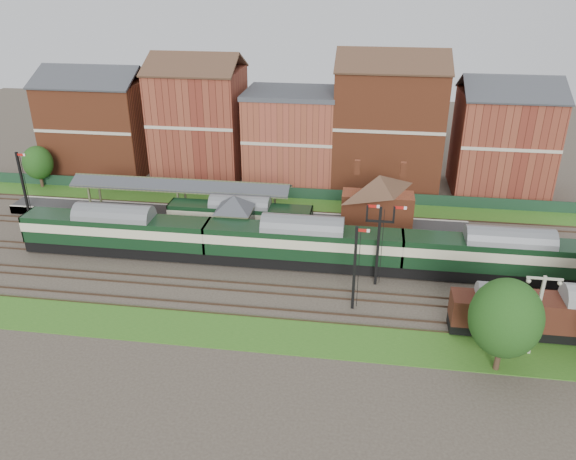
# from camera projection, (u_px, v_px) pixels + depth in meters

# --- Properties ---
(ground) EXTENTS (160.00, 160.00, 0.00)m
(ground) POSITION_uv_depth(u_px,v_px,m) (257.00, 263.00, 57.62)
(ground) COLOR #473D33
(ground) RESTS_ON ground
(grass_back) EXTENTS (90.00, 4.50, 0.06)m
(grass_back) POSITION_uv_depth(u_px,v_px,m) (281.00, 203.00, 71.91)
(grass_back) COLOR #2D6619
(grass_back) RESTS_ON ground
(grass_front) EXTENTS (90.00, 5.00, 0.06)m
(grass_front) POSITION_uv_depth(u_px,v_px,m) (230.00, 331.00, 46.87)
(grass_front) COLOR #2D6619
(grass_front) RESTS_ON ground
(fence) EXTENTS (90.00, 0.12, 1.50)m
(fence) POSITION_uv_depth(u_px,v_px,m) (284.00, 192.00, 73.39)
(fence) COLOR #193823
(fence) RESTS_ON ground
(platform) EXTENTS (55.00, 3.40, 1.00)m
(platform) POSITION_uv_depth(u_px,v_px,m) (232.00, 217.00, 66.77)
(platform) COLOR #2D2D2D
(platform) RESTS_ON ground
(signal_box) EXTENTS (5.40, 5.40, 6.00)m
(signal_box) POSITION_uv_depth(u_px,v_px,m) (235.00, 220.00, 59.55)
(signal_box) COLOR #687A57
(signal_box) RESTS_ON ground
(brick_hut) EXTENTS (3.20, 2.64, 2.94)m
(brick_hut) POSITION_uv_depth(u_px,v_px,m) (309.00, 242.00, 59.36)
(brick_hut) COLOR maroon
(brick_hut) RESTS_ON ground
(station_building) EXTENTS (8.10, 8.10, 5.90)m
(station_building) POSITION_uv_depth(u_px,v_px,m) (378.00, 198.00, 63.09)
(station_building) COLOR brown
(station_building) RESTS_ON platform
(canopy) EXTENTS (26.00, 3.89, 4.08)m
(canopy) POSITION_uv_depth(u_px,v_px,m) (180.00, 183.00, 65.80)
(canopy) COLOR #485133
(canopy) RESTS_ON platform
(semaphore_bracket) EXTENTS (3.60, 0.25, 8.18)m
(semaphore_bracket) POSITION_uv_depth(u_px,v_px,m) (379.00, 241.00, 51.84)
(semaphore_bracket) COLOR black
(semaphore_bracket) RESTS_ON ground
(semaphore_platform_end) EXTENTS (1.23, 0.25, 8.00)m
(semaphore_platform_end) POSITION_uv_depth(u_px,v_px,m) (23.00, 183.00, 66.88)
(semaphore_platform_end) COLOR black
(semaphore_platform_end) RESTS_ON ground
(semaphore_siding) EXTENTS (1.23, 0.25, 8.00)m
(semaphore_siding) POSITION_uv_depth(u_px,v_px,m) (355.00, 267.00, 48.28)
(semaphore_siding) COLOR black
(semaphore_siding) RESTS_ON ground
(yard_lamp) EXTENTS (2.60, 0.22, 7.00)m
(yard_lamp) POSITION_uv_depth(u_px,v_px,m) (538.00, 311.00, 42.51)
(yard_lamp) COLOR beige
(yard_lamp) RESTS_ON ground
(town_backdrop) EXTENTS (69.00, 10.00, 16.00)m
(town_backdrop) POSITION_uv_depth(u_px,v_px,m) (290.00, 131.00, 77.00)
(town_backdrop) COLOR brown
(town_backdrop) RESTS_ON ground
(dmu_train) EXTENTS (58.68, 3.08, 4.51)m
(dmu_train) POSITION_uv_depth(u_px,v_px,m) (302.00, 243.00, 55.89)
(dmu_train) COLOR black
(dmu_train) RESTS_ON ground
(platform_railcar) EXTENTS (16.20, 2.56, 3.73)m
(platform_railcar) POSITION_uv_depth(u_px,v_px,m) (240.00, 216.00, 62.90)
(platform_railcar) COLOR black
(platform_railcar) RESTS_ON ground
(goods_van_a) EXTENTS (5.81, 2.52, 3.53)m
(goods_van_a) POSITION_uv_depth(u_px,v_px,m) (487.00, 311.00, 45.98)
(goods_van_a) COLOR black
(goods_van_a) RESTS_ON ground
(goods_van_b) EXTENTS (6.35, 2.75, 3.85)m
(goods_van_b) POSITION_uv_depth(u_px,v_px,m) (573.00, 316.00, 45.04)
(goods_van_b) COLOR black
(goods_van_b) RESTS_ON ground
(tree_far) EXTENTS (5.25, 5.25, 7.66)m
(tree_far) POSITION_uv_depth(u_px,v_px,m) (506.00, 318.00, 40.49)
(tree_far) COLOR #382619
(tree_far) RESTS_ON ground
(tree_back) EXTENTS (3.97, 3.97, 5.80)m
(tree_back) POSITION_uv_depth(u_px,v_px,m) (38.00, 163.00, 75.84)
(tree_back) COLOR #382619
(tree_back) RESTS_ON ground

